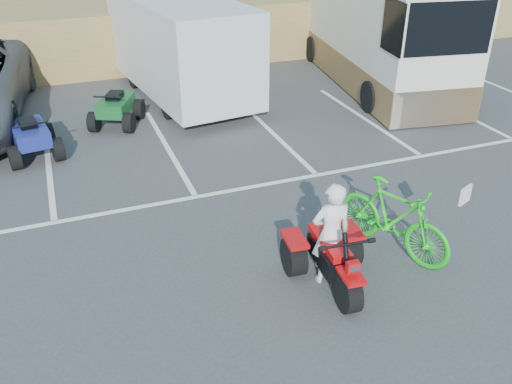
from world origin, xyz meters
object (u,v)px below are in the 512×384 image
object	(u,v)px
red_trike_atv	(331,285)
quad_atv_blue	(35,156)
green_dirt_bike	(393,218)
cargo_trailer	(181,45)
quad_atv_green	(118,125)
rv_motorhome	(367,28)
rider	(331,234)

from	to	relation	value
red_trike_atv	quad_atv_blue	distance (m)	7.86
red_trike_atv	green_dirt_bike	xyz separation A→B (m)	(1.35, 0.48, 0.64)
green_dirt_bike	cargo_trailer	size ratio (longest dim) A/B	0.34
quad_atv_blue	quad_atv_green	size ratio (longest dim) A/B	1.03
red_trike_atv	rv_motorhome	distance (m)	11.53
red_trike_atv	quad_atv_blue	size ratio (longest dim) A/B	1.07
rv_motorhome	quad_atv_blue	distance (m)	10.96
rider	quad_atv_blue	bearing A→B (deg)	-51.62
rider	cargo_trailer	size ratio (longest dim) A/B	0.27
green_dirt_bike	red_trike_atv	bearing A→B (deg)	176.82
red_trike_atv	quad_atv_blue	world-z (taller)	red_trike_atv
red_trike_atv	cargo_trailer	xyz separation A→B (m)	(0.07, 9.53, 1.53)
red_trike_atv	quad_atv_blue	xyz separation A→B (m)	(-4.21, 6.64, 0.00)
green_dirt_bike	quad_atv_blue	world-z (taller)	green_dirt_bike
red_trike_atv	green_dirt_bike	bearing A→B (deg)	24.78
green_dirt_bike	quad_atv_green	xyz separation A→B (m)	(-3.46, 7.44, -0.64)
red_trike_atv	cargo_trailer	world-z (taller)	cargo_trailer
rider	quad_atv_green	distance (m)	8.10
cargo_trailer	rv_motorhome	bearing A→B (deg)	-7.08
rider	rv_motorhome	world-z (taller)	rv_motorhome
rider	green_dirt_bike	xyz separation A→B (m)	(1.34, 0.33, -0.21)
green_dirt_bike	rv_motorhome	size ratio (longest dim) A/B	0.21
green_dirt_bike	cargo_trailer	bearing A→B (deg)	75.47
quad_atv_blue	quad_atv_green	world-z (taller)	quad_atv_blue
rv_motorhome	rider	bearing A→B (deg)	-114.65
rv_motorhome	red_trike_atv	bearing A→B (deg)	-114.30
red_trike_atv	quad_atv_green	size ratio (longest dim) A/B	1.10
quad_atv_blue	red_trike_atv	bearing A→B (deg)	-66.95
cargo_trailer	quad_atv_blue	distance (m)	5.38
green_dirt_bike	quad_atv_blue	bearing A→B (deg)	109.43
red_trike_atv	rider	distance (m)	0.86
green_dirt_bike	cargo_trailer	distance (m)	9.18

